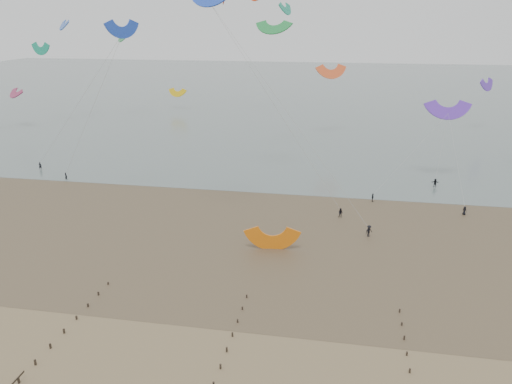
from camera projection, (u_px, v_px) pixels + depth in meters
ground at (185, 357)px, 50.06m from camera, size 500.00×500.00×0.00m
sea_and_shore at (225, 223)px, 82.68m from camera, size 500.00×665.00×0.03m
kitesurfer_lead at (66, 176)px, 104.08m from camera, size 0.69×0.57×1.62m
kitesurfers at (414, 206)px, 87.64m from camera, size 134.59×27.96×1.89m
grounded_kite at (272, 249)px, 73.32m from camera, size 7.41×6.06×3.78m
kites_airborne at (276, 60)px, 131.91m from camera, size 232.91×127.70×40.08m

